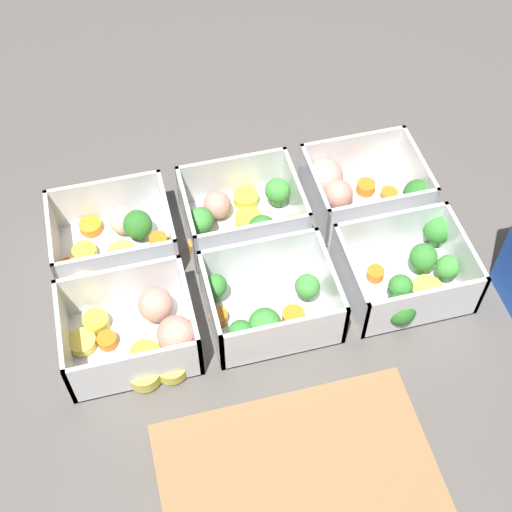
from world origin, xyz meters
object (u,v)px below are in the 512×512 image
Objects in this scene: container_near_right at (110,244)px; container_far_right at (141,333)px; container_far_left at (411,273)px; container_near_center at (242,216)px; container_far_center at (267,305)px; container_near_left at (361,192)px.

container_far_right is (-0.02, 0.14, -0.00)m from container_near_right.
container_near_right is at bearing -21.37° from container_far_left.
container_far_center is at bearing 88.53° from container_near_center.
container_near_center and container_near_right have the same top height.
container_far_center is (-0.17, 0.14, 0.00)m from container_near_right.
container_far_left is at bearing -179.23° from container_far_center.
container_near_right and container_far_center have the same top height.
container_near_center is 1.10× the size of container_far_center.
container_far_left and container_far_right have the same top height.
container_near_left is 0.16m from container_near_center.
container_far_left is 0.33m from container_far_right.
container_near_right is 0.22m from container_far_center.
container_far_left is at bearing 96.05° from container_near_left.
container_near_right is (0.33, 0.00, -0.00)m from container_near_left.
container_far_right is at bearing 42.57° from container_near_center.
container_near_left is at bearing -139.28° from container_far_center.
container_near_center is 0.14m from container_far_center.
container_far_right is (0.15, 0.14, -0.00)m from container_near_center.
container_near_right is at bearing -82.58° from container_far_right.
container_near_left is 0.96× the size of container_near_center.
container_near_center is at bearing -91.47° from container_far_center.
container_near_right is 0.14m from container_far_right.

